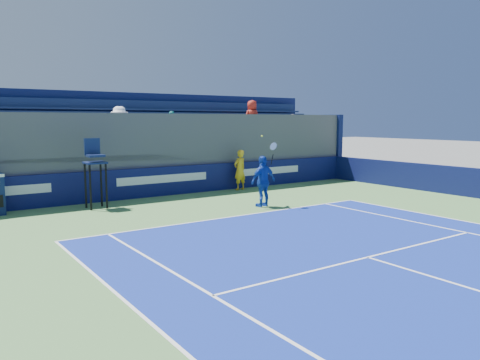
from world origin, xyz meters
TOP-DOWN VIEW (x-y plane):
  - ball_person at (3.52, 16.61)m, footprint 0.72×0.54m
  - back_hoarding at (0.00, 17.10)m, footprint 20.40×0.21m
  - umpire_chair at (-3.15, 15.89)m, footprint 0.70×0.70m
  - tennis_player at (1.90, 12.77)m, footprint 1.11×0.54m
  - stadium_seating at (-0.00, 19.14)m, footprint 21.00×4.05m

SIDE VIEW (x-z plane):
  - back_hoarding at x=0.00m, z-range 0.00..1.20m
  - ball_person at x=3.52m, z-range 0.01..1.80m
  - tennis_player at x=1.90m, z-range -0.35..2.22m
  - umpire_chair at x=-3.15m, z-range 0.29..2.77m
  - stadium_seating at x=0.00m, z-range -0.36..4.04m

